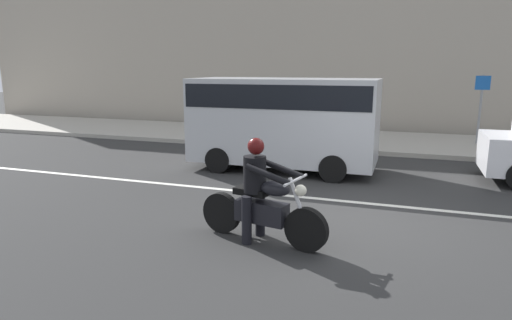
% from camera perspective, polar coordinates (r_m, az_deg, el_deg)
% --- Properties ---
extents(ground_plane, '(80.00, 80.00, 0.00)m').
position_cam_1_polar(ground_plane, '(7.97, 12.54, -7.27)').
color(ground_plane, '#2C2C2C').
extents(sidewalk_slab, '(40.00, 4.40, 0.14)m').
position_cam_1_polar(sidewalk_slab, '(15.72, 16.02, 2.28)').
color(sidewalk_slab, '#A8A399').
rests_on(sidewalk_slab, ground_plane).
extents(building_facade, '(40.00, 1.40, 9.36)m').
position_cam_1_polar(building_facade, '(19.03, 17.49, 17.75)').
color(building_facade, '#A89E8E').
rests_on(building_facade, ground_plane).
extents(lane_marking_stripe, '(18.00, 0.14, 0.01)m').
position_cam_1_polar(lane_marking_stripe, '(8.85, 11.13, -5.22)').
color(lane_marking_stripe, silver).
rests_on(lane_marking_stripe, ground_plane).
extents(motorcycle_with_rider_black_leather, '(2.09, 0.78, 1.58)m').
position_cam_1_polar(motorcycle_with_rider_black_leather, '(6.57, 0.65, -5.19)').
color(motorcycle_with_rider_black_leather, black).
rests_on(motorcycle_with_rider_black_leather, ground_plane).
extents(parked_van_silver, '(4.60, 1.96, 2.31)m').
position_cam_1_polar(parked_van_silver, '(11.14, 3.59, 5.50)').
color(parked_van_silver, '#B2B5BA').
rests_on(parked_van_silver, ground_plane).
extents(street_sign_post, '(0.44, 0.08, 2.21)m').
position_cam_1_polar(street_sign_post, '(15.91, 27.11, 6.72)').
color(street_sign_post, gray).
rests_on(street_sign_post, sidewalk_slab).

